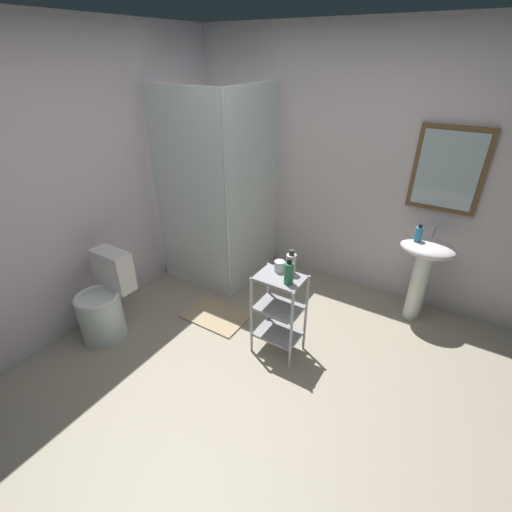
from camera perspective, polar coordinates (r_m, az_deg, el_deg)
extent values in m
cube|color=#A39884|center=(2.96, 0.37, -19.99)|extent=(4.20, 4.20, 0.02)
cube|color=silver|center=(3.77, 15.79, 13.04)|extent=(4.20, 0.10, 2.50)
cube|color=brown|center=(3.55, 27.80, 11.78)|extent=(0.56, 0.03, 0.72)
cube|color=silver|center=(3.53, 27.77, 11.71)|extent=(0.48, 0.01, 0.64)
cube|color=silver|center=(3.45, -27.11, 9.44)|extent=(0.10, 4.20, 2.50)
cube|color=white|center=(4.34, -5.36, -1.16)|extent=(0.90, 0.90, 0.10)
cube|color=silver|center=(3.60, -10.44, 9.56)|extent=(0.90, 0.02, 1.90)
cube|color=silver|center=(3.68, -0.38, 10.46)|extent=(0.02, 0.90, 1.90)
cylinder|color=silver|center=(3.33, -4.57, 8.31)|extent=(0.04, 0.04, 1.90)
cylinder|color=silver|center=(4.31, -5.39, -0.56)|extent=(0.08, 0.08, 0.00)
cylinder|color=white|center=(3.70, 23.93, -4.41)|extent=(0.15, 0.15, 0.68)
ellipsoid|color=white|center=(3.51, 25.24, 1.13)|extent=(0.46, 0.37, 0.13)
cylinder|color=silver|center=(3.57, 25.94, 3.51)|extent=(0.03, 0.03, 0.10)
cylinder|color=white|center=(3.52, -22.95, -8.83)|extent=(0.37, 0.37, 0.40)
torus|color=white|center=(3.40, -23.65, -5.95)|extent=(0.37, 0.37, 0.04)
cube|color=white|center=(3.41, -21.36, -2.01)|extent=(0.35, 0.17, 0.36)
cylinder|color=silver|center=(2.98, -0.73, -9.44)|extent=(0.02, 0.02, 0.74)
cylinder|color=silver|center=(2.85, 5.50, -11.80)|extent=(0.02, 0.02, 0.74)
cylinder|color=silver|center=(3.16, 1.84, -6.94)|extent=(0.02, 0.02, 0.74)
cylinder|color=silver|center=(3.03, 7.78, -9.01)|extent=(0.02, 0.02, 0.74)
cube|color=#99999E|center=(3.12, 3.45, -11.98)|extent=(0.36, 0.26, 0.02)
cube|color=#99999E|center=(2.95, 3.61, -8.03)|extent=(0.36, 0.26, 0.02)
cube|color=#99999E|center=(2.79, 3.79, -3.46)|extent=(0.36, 0.26, 0.02)
cylinder|color=#389ED1|center=(3.44, 24.04, 3.15)|extent=(0.06, 0.06, 0.12)
cylinder|color=black|center=(3.41, 24.30, 4.29)|extent=(0.03, 0.03, 0.03)
cylinder|color=#358A5B|center=(2.67, 5.13, -2.72)|extent=(0.07, 0.07, 0.17)
cylinder|color=black|center=(2.62, 5.23, -0.81)|extent=(0.04, 0.04, 0.04)
cylinder|color=white|center=(2.80, 5.49, -1.29)|extent=(0.08, 0.08, 0.16)
cylinder|color=#333338|center=(2.75, 5.59, 0.54)|extent=(0.04, 0.04, 0.04)
cylinder|color=silver|center=(2.83, 3.69, -1.62)|extent=(0.08, 0.08, 0.09)
cube|color=tan|center=(3.60, -6.30, -9.22)|extent=(0.60, 0.40, 0.02)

